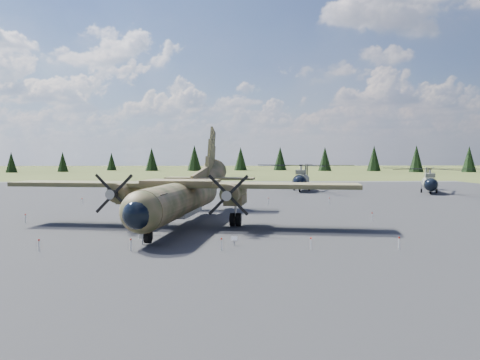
{
  "coord_description": "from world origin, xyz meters",
  "views": [
    {
      "loc": [
        2.13,
        -44.39,
        6.34
      ],
      "look_at": [
        3.79,
        2.0,
        3.91
      ],
      "focal_mm": 35.0,
      "sensor_mm": 36.0,
      "label": 1
    }
  ],
  "objects": [
    {
      "name": "helicopter_mid",
      "position": [
        36.8,
        32.81,
        3.01
      ],
      "size": [
        21.47,
        21.47,
        4.25
      ],
      "rotation": [
        0.0,
        0.0,
        -0.36
      ],
      "color": "gray",
      "rests_on": "ground"
    },
    {
      "name": "treeline",
      "position": [
        5.32,
        3.95,
        4.85
      ],
      "size": [
        332.23,
        325.4,
        10.98
      ],
      "color": "black",
      "rests_on": "ground"
    },
    {
      "name": "apron",
      "position": [
        0.0,
        10.0,
        0.0
      ],
      "size": [
        120.0,
        120.0,
        0.04
      ],
      "primitive_type": "cube",
      "color": "#515256",
      "rests_on": "ground"
    },
    {
      "name": "ground",
      "position": [
        0.0,
        0.0,
        0.0
      ],
      "size": [
        500.0,
        500.0,
        0.0
      ],
      "primitive_type": "plane",
      "color": "#555D29",
      "rests_on": "ground"
    },
    {
      "name": "info_placard_right",
      "position": [
        2.88,
        -11.85,
        0.45
      ],
      "size": [
        0.46,
        0.26,
        0.68
      ],
      "rotation": [
        0.0,
        0.0,
        -0.2
      ],
      "color": "gray",
      "rests_on": "ground"
    },
    {
      "name": "info_placard_left",
      "position": [
        -3.62,
        -11.22,
        0.52
      ],
      "size": [
        0.51,
        0.25,
        0.78
      ],
      "rotation": [
        0.0,
        0.0,
        0.08
      ],
      "color": "gray",
      "rests_on": "ground"
    },
    {
      "name": "helicopter_near",
      "position": [
        16.04,
        38.4,
        3.37
      ],
      "size": [
        22.72,
        23.62,
        4.75
      ],
      "rotation": [
        0.0,
        0.0,
        -0.25
      ],
      "color": "gray",
      "rests_on": "ground"
    },
    {
      "name": "transport_plane",
      "position": [
        -1.47,
        -1.23,
        2.99
      ],
      "size": [
        31.54,
        28.38,
        10.39
      ],
      "rotation": [
        0.0,
        0.0,
        -0.17
      ],
      "color": "#3D4224",
      "rests_on": "ground"
    },
    {
      "name": "barrier_fence",
      "position": [
        -0.46,
        -0.08,
        0.51
      ],
      "size": [
        33.12,
        29.62,
        0.85
      ],
      "color": "silver",
      "rests_on": "ground"
    }
  ]
}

